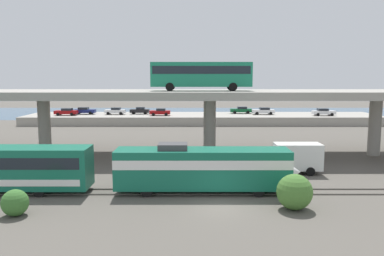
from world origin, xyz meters
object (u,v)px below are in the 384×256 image
train_locomotive (210,167)px  service_truck_west (288,157)px  parked_car_1 (240,110)px  parked_car_3 (159,112)px  parked_car_0 (65,112)px  parked_car_2 (322,112)px  parked_car_6 (139,110)px  transit_bus_on_overpass (200,74)px  parked_car_4 (262,111)px  parked_car_7 (114,111)px  parked_car_5 (83,111)px

train_locomotive → service_truck_west: size_ratio=2.28×
parked_car_1 → parked_car_3: same height
parked_car_0 → parked_car_1: same height
parked_car_1 → parked_car_3: (-17.26, -4.79, -0.00)m
parked_car_2 → parked_car_6: bearing=174.5°
train_locomotive → parked_car_2: size_ratio=3.37×
transit_bus_on_overpass → parked_car_6: 39.34m
parked_car_2 → parked_car_0: bearing=179.4°
train_locomotive → parked_car_6: 53.66m
train_locomotive → service_truck_west: bearing=39.3°
parked_car_3 → parked_car_4: 21.82m
parked_car_0 → parked_car_7: bearing=-168.7°
transit_bus_on_overpass → parked_car_2: 42.55m
parked_car_4 → train_locomotive: bearing=75.1°
parked_car_3 → parked_car_4: bearing=-173.7°
train_locomotive → parked_car_0: bearing=119.4°
transit_bus_on_overpass → parked_car_1: 39.80m
train_locomotive → parked_car_4: 52.77m
transit_bus_on_overpass → parked_car_5: 44.10m
parked_car_2 → parked_car_3: size_ratio=1.09×
train_locomotive → parked_car_7: 53.94m
parked_car_0 → train_locomotive: bearing=119.4°
parked_car_0 → parked_car_1: (36.71, 4.45, 0.00)m
transit_bus_on_overpass → parked_car_7: bearing=116.1°
parked_car_6 → parked_car_7: size_ratio=0.95×
parked_car_3 → parked_car_6: bearing=-37.0°
parked_car_5 → service_truck_west: bearing=-54.0°
parked_car_6 → parked_car_7: 5.18m
parked_car_1 → parked_car_4: (4.43, -2.40, 0.00)m
parked_car_3 → parked_car_6: size_ratio=1.03×
transit_bus_on_overpass → parked_car_0: 43.70m
parked_car_0 → parked_car_6: size_ratio=1.13×
parked_car_1 → parked_car_4: same height
parked_car_3 → parked_car_0: bearing=-1.0°
parked_car_1 → transit_bus_on_overpass: bearing=75.8°
parked_car_2 → parked_car_5: size_ratio=1.00×
train_locomotive → parked_car_7: train_locomotive is taller
parked_car_3 → parked_car_5: (-16.43, 3.06, 0.00)m
parked_car_0 → parked_car_1: bearing=-173.1°
parked_car_4 → transit_bus_on_overpass: bearing=68.4°
parked_car_1 → parked_car_6: 21.94m
service_truck_west → parked_car_6: (-20.93, 45.45, 0.90)m
parked_car_3 → train_locomotive: bearing=99.5°
transit_bus_on_overpass → service_truck_west: bearing=-45.8°
transit_bus_on_overpass → parked_car_1: bearing=75.8°
parked_car_3 → parked_car_4: size_ratio=0.90×
train_locomotive → parked_car_3: train_locomotive is taller
parked_car_1 → parked_car_7: (-26.94, -2.49, -0.00)m
transit_bus_on_overpass → parked_car_0: size_ratio=2.62×
train_locomotive → parked_car_4: size_ratio=3.34×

